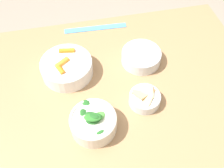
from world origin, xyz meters
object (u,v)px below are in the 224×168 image
Objects in this scene: bowl_beans_hotdog at (141,57)px; ruler at (95,28)px; bowl_carrots at (67,67)px; bowl_greens at (93,122)px; bowl_cookies at (145,98)px.

bowl_beans_hotdog is 0.56× the size of ruler.
bowl_greens is (0.06, -0.25, 0.00)m from bowl_carrots.
bowl_beans_hotdog is 1.34× the size of bowl_cookies.
ruler is at bearing 121.84° from bowl_beans_hotdog.
bowl_carrots is 0.31m from bowl_cookies.
bowl_cookies is (0.25, -0.19, -0.01)m from bowl_carrots.
bowl_carrots is at bearing 103.14° from bowl_greens.
ruler is (0.15, 0.23, -0.03)m from bowl_carrots.
bowl_greens is at bearing -132.83° from bowl_beans_hotdog.
bowl_greens is at bearing -100.44° from ruler.
bowl_greens is 0.20m from bowl_cookies.
bowl_greens is 0.34m from bowl_beans_hotdog.
bowl_beans_hotdog is (0.23, 0.25, -0.01)m from bowl_greens.
bowl_greens reaches higher than ruler.
bowl_cookies is (-0.04, -0.19, -0.00)m from bowl_beans_hotdog.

